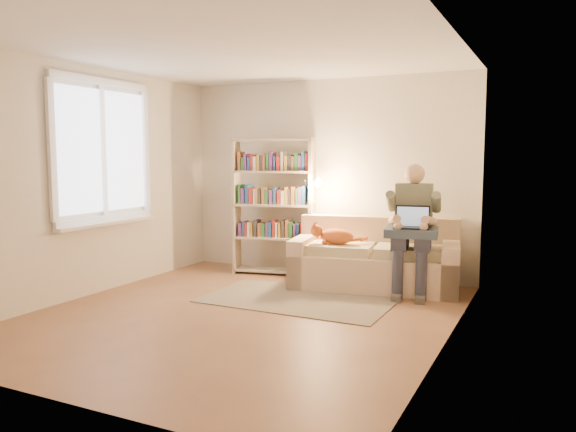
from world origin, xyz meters
The scene contains 14 objects.
floor centered at (0.00, 0.00, 0.00)m, with size 4.50×4.50×0.00m, color brown.
ceiling centered at (0.00, 0.00, 2.60)m, with size 4.00×4.50×0.02m, color white.
wall_left centered at (-2.00, 0.00, 1.30)m, with size 0.02×4.50×2.60m, color silver.
wall_right centered at (2.00, 0.00, 1.30)m, with size 0.02×4.50×2.60m, color silver.
wall_back centered at (0.00, 2.25, 1.30)m, with size 4.00×0.02×2.60m, color silver.
wall_front centered at (0.00, -2.25, 1.30)m, with size 4.00×0.02×2.60m, color silver.
window centered at (-1.95, 0.20, 1.38)m, with size 0.12×1.52×1.69m.
sofa centered at (0.85, 1.74, 0.30)m, with size 2.08×1.19×0.84m.
person centered at (1.31, 1.66, 0.83)m, with size 0.52×0.74×1.50m.
cat centered at (0.40, 1.54, 0.63)m, with size 0.63×0.29×0.23m.
blanket centered at (1.37, 1.51, 0.73)m, with size 0.58×0.47×0.10m, color #2C3A4E.
laptop centered at (1.37, 1.53, 0.84)m, with size 0.43×0.35×0.34m.
bookshelf centered at (-0.62, 1.90, 1.01)m, with size 1.25×0.50×1.83m.
rug centered at (0.26, 0.78, 0.01)m, with size 2.06×1.22×0.01m, color gray.
Camera 1 is at (2.81, -4.76, 1.60)m, focal length 35.00 mm.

